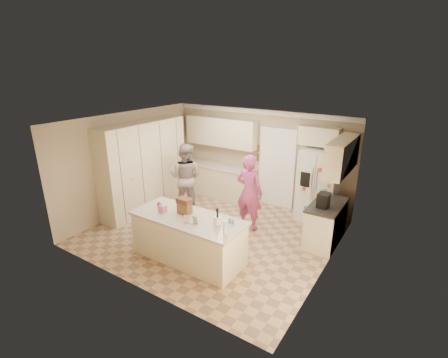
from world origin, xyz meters
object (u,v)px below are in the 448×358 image
Objects in this scene: dollhouse_body at (185,208)px; coffee_maker at (323,200)px; utensil_crock at (217,221)px; teen_boy at (186,177)px; tissue_box at (163,209)px; island_base at (189,239)px; teen_girl at (249,192)px; refrigerator at (318,187)px.

coffee_maker is at bearing 39.29° from dollhouse_body.
teen_boy reaches higher than utensil_crock.
tissue_box is (-1.20, -0.15, -0.00)m from utensil_crock.
island_base is (-2.05, -1.90, -0.63)m from coffee_maker.
coffee_maker is 1.69m from teen_girl.
island_base is at bearing 10.30° from tissue_box.
teen_girl reaches higher than island_base.
teen_boy and teen_girl have the same top height.
utensil_crock is (-1.40, -1.85, -0.07)m from coffee_maker.
dollhouse_body is (0.40, 0.20, 0.04)m from tissue_box.
refrigerator reaches higher than tissue_box.
utensil_crock is 0.58× the size of dollhouse_body.
utensil_crock is at bearing -106.14° from refrigerator.
coffee_maker is at bearing 164.88° from teen_boy.
teen_boy is at bearing -178.85° from coffee_maker.
teen_boy is (-3.14, -1.23, 0.01)m from refrigerator.
utensil_crock is (-0.94, -3.01, 0.10)m from refrigerator.
coffee_maker is at bearing -67.18° from refrigerator.
refrigerator is 3.82m from tissue_box.
island_base is 1.21× the size of teen_girl.
island_base is at bearing 113.97° from teen_boy.
tissue_box is (-0.55, -0.10, 0.56)m from island_base.
island_base is 0.86m from utensil_crock.
teen_girl is at bearing 162.77° from teen_boy.
teen_boy is at bearing 130.24° from island_base.
island_base is at bearing 78.39° from teen_girl.
refrigerator is at bearing 72.68° from utensil_crock.
utensil_crock is at bearing 124.75° from teen_boy.
island_base is at bearing -33.69° from dollhouse_body.
teen_boy reaches higher than refrigerator.
coffee_maker reaches higher than island_base.
utensil_crock is at bearing -3.58° from dollhouse_body.
dollhouse_body is at bearing -140.71° from coffee_maker.
island_base is 14.67× the size of utensil_crock.
coffee_maker is 0.14× the size of island_base.
refrigerator is 0.99× the size of teen_girl.
refrigerator is 3.37m from teen_boy.
teen_girl is (0.37, 1.80, 0.47)m from island_base.
refrigerator is 3.44m from dollhouse_body.
teen_girl is at bearing 78.25° from island_base.
tissue_box is 2.11m from teen_girl.
coffee_maker is at bearing -176.30° from teen_girl.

